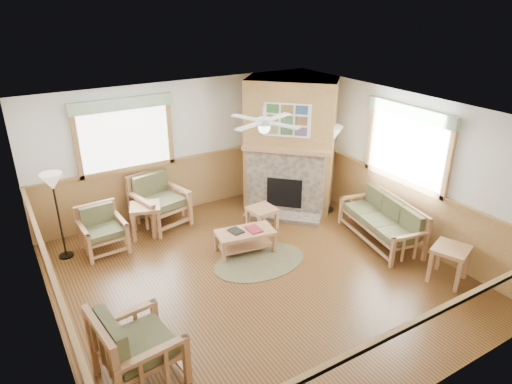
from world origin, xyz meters
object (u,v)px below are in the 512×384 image
sofa (381,221)px  footstool (262,218)px  coffee_table (245,241)px  end_table_chairs (146,220)px  armchair_back_left (103,230)px  armchair_back_right (160,201)px  end_table_sofa (449,264)px  floor_lamp_right (330,170)px  armchair_left (138,345)px  floor_lamp_left (59,216)px

sofa → footstool: bearing=-123.1°
coffee_table → end_table_chairs: end_table_chairs is taller
armchair_back_left → armchair_back_right: bearing=16.8°
armchair_back_left → end_table_sofa: size_ratio=1.36×
sofa → armchair_back_right: 4.23m
floor_lamp_right → armchair_left: bearing=-153.3°
armchair_back_left → end_table_sofa: bearing=-43.2°
armchair_back_right → floor_lamp_right: (3.23, -1.21, 0.41)m
armchair_back_left → end_table_chairs: size_ratio=1.32×
armchair_left → floor_lamp_right: size_ratio=0.54×
armchair_back_right → end_table_sofa: size_ratio=1.69×
end_table_sofa → end_table_chairs: bearing=132.6°
end_table_chairs → sofa: bearing=-34.1°
end_table_chairs → floor_lamp_left: (-1.49, -0.01, 0.48)m
end_table_sofa → floor_lamp_left: 6.45m
end_table_sofa → floor_lamp_right: floor_lamp_right is taller
end_table_sofa → armchair_back_right: bearing=127.5°
coffee_table → floor_lamp_left: bearing=161.5°
armchair_back_right → armchair_left: (-1.61, -3.64, -0.01)m
armchair_back_left → armchair_left: bearing=-99.8°
footstool → end_table_sofa: bearing=-62.3°
end_table_chairs → footstool: size_ratio=1.26×
sofa → footstool: 2.24m
armchair_left → end_table_sofa: size_ratio=1.66×
armchair_back_left → end_table_sofa: armchair_back_left is taller
armchair_back_right → coffee_table: armchair_back_right is taller
sofa → footstool: (-1.60, 1.56, -0.19)m
armchair_back_right → floor_lamp_right: floor_lamp_right is taller
sofa → coffee_table: size_ratio=1.74×
footstool → coffee_table: bearing=-140.3°
armchair_left → end_table_chairs: size_ratio=1.61×
armchair_back_left → end_table_chairs: armchair_back_left is taller
armchair_left → end_table_chairs: bearing=-26.4°
sofa → end_table_chairs: size_ratio=2.87×
armchair_back_right → coffee_table: 2.01m
armchair_left → floor_lamp_right: (4.84, 2.43, 0.42)m
end_table_sofa → footstool: end_table_sofa is taller
armchair_left → end_table_sofa: 4.88m
footstool → floor_lamp_right: (1.60, -0.05, 0.71)m
floor_lamp_left → armchair_back_right: bearing=8.7°
armchair_back_right → armchair_back_left: bearing=-173.3°
armchair_back_right → floor_lamp_left: 1.91m
sofa → end_table_sofa: bearing=11.2°
end_table_sofa → floor_lamp_left: bearing=142.4°
floor_lamp_left → floor_lamp_right: floor_lamp_right is taller
armchair_left → sofa: bearing=-85.6°
coffee_table → footstool: 0.94m
end_table_sofa → floor_lamp_right: 3.06m
sofa → end_table_sofa: 1.49m
footstool → sofa: bearing=-44.3°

